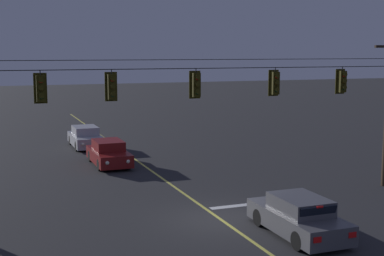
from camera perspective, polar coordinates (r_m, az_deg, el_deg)
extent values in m
plane|color=#28282B|center=(21.08, 3.04, -9.52)|extent=(180.00, 180.00, 0.00)
cube|color=#D1C64C|center=(28.40, -3.61, -4.93)|extent=(0.14, 60.00, 0.01)
cube|color=silver|center=(23.15, 5.87, -7.94)|extent=(3.40, 0.36, 0.01)
cylinder|color=black|center=(22.04, 0.93, 6.25)|extent=(18.88, 0.03, 0.03)
cylinder|color=black|center=(22.03, 0.93, 7.15)|extent=(18.88, 0.02, 0.02)
cylinder|color=black|center=(20.56, -15.57, 5.58)|extent=(0.04, 0.04, 0.18)
cube|color=#332D0A|center=(20.58, -15.51, 4.00)|extent=(0.32, 0.26, 0.96)
cube|color=#332D0A|center=(20.73, -15.55, 4.02)|extent=(0.48, 0.03, 1.12)
sphere|color=red|center=(20.41, -15.50, 4.78)|extent=(0.17, 0.17, 0.17)
cylinder|color=#332D0A|center=(20.37, -15.49, 4.89)|extent=(0.20, 0.10, 0.20)
sphere|color=#3D280A|center=(20.43, -15.47, 3.97)|extent=(0.17, 0.17, 0.17)
cylinder|color=#332D0A|center=(20.38, -15.46, 4.08)|extent=(0.20, 0.10, 0.20)
sphere|color=black|center=(20.45, -15.44, 3.17)|extent=(0.17, 0.17, 0.17)
cylinder|color=#332D0A|center=(20.40, -15.43, 3.28)|extent=(0.20, 0.10, 0.20)
cylinder|color=black|center=(20.96, -8.40, 5.83)|extent=(0.04, 0.04, 0.18)
cube|color=#332D0A|center=(20.99, -8.37, 4.27)|extent=(0.32, 0.26, 0.96)
cube|color=#332D0A|center=(21.13, -8.46, 4.30)|extent=(0.48, 0.03, 1.12)
sphere|color=red|center=(20.82, -8.29, 5.04)|extent=(0.17, 0.17, 0.17)
cylinder|color=#332D0A|center=(20.78, -8.27, 5.15)|extent=(0.20, 0.10, 0.20)
sphere|color=#3D280A|center=(20.84, -8.27, 4.25)|extent=(0.17, 0.17, 0.17)
cylinder|color=#332D0A|center=(20.79, -8.25, 4.36)|extent=(0.20, 0.10, 0.20)
sphere|color=black|center=(20.86, -8.26, 3.46)|extent=(0.17, 0.17, 0.17)
cylinder|color=#332D0A|center=(20.81, -8.24, 3.57)|extent=(0.20, 0.10, 0.20)
cylinder|color=black|center=(21.96, 0.42, 6.01)|extent=(0.04, 0.04, 0.18)
cube|color=#332D0A|center=(21.99, 0.42, 4.52)|extent=(0.32, 0.26, 0.96)
cube|color=#332D0A|center=(22.13, 0.28, 4.54)|extent=(0.48, 0.03, 1.12)
sphere|color=red|center=(21.83, 0.57, 5.25)|extent=(0.17, 0.17, 0.17)
cylinder|color=#332D0A|center=(21.79, 0.61, 5.36)|extent=(0.20, 0.10, 0.20)
sphere|color=#3D280A|center=(21.84, 0.57, 4.50)|extent=(0.17, 0.17, 0.17)
cylinder|color=#332D0A|center=(21.80, 0.61, 4.60)|extent=(0.20, 0.10, 0.20)
sphere|color=black|center=(21.86, 0.57, 3.74)|extent=(0.17, 0.17, 0.17)
cylinder|color=#332D0A|center=(21.82, 0.61, 3.85)|extent=(0.20, 0.10, 0.20)
cylinder|color=black|center=(23.52, 8.69, 6.04)|extent=(0.04, 0.04, 0.18)
cube|color=#332D0A|center=(23.54, 8.66, 4.66)|extent=(0.32, 0.26, 0.96)
cube|color=#332D0A|center=(23.67, 8.48, 4.68)|extent=(0.48, 0.03, 1.12)
sphere|color=red|center=(23.39, 8.86, 5.34)|extent=(0.17, 0.17, 0.17)
cylinder|color=#332D0A|center=(23.35, 8.92, 5.44)|extent=(0.20, 0.10, 0.20)
sphere|color=#3D280A|center=(23.40, 8.85, 4.63)|extent=(0.17, 0.17, 0.17)
cylinder|color=#332D0A|center=(23.37, 8.90, 4.73)|extent=(0.20, 0.10, 0.20)
sphere|color=black|center=(23.42, 8.83, 3.93)|extent=(0.17, 0.17, 0.17)
cylinder|color=#332D0A|center=(23.38, 8.89, 4.03)|extent=(0.20, 0.10, 0.20)
cylinder|color=black|center=(25.37, 15.43, 5.98)|extent=(0.04, 0.04, 0.18)
cube|color=#332D0A|center=(25.39, 15.38, 4.70)|extent=(0.32, 0.26, 0.96)
cube|color=#332D0A|center=(25.51, 15.19, 4.72)|extent=(0.48, 0.03, 1.12)
sphere|color=red|center=(25.25, 15.62, 5.33)|extent=(0.17, 0.17, 0.17)
cylinder|color=#332D0A|center=(25.21, 15.67, 5.42)|extent=(0.20, 0.10, 0.20)
sphere|color=#3D280A|center=(25.26, 15.59, 4.67)|extent=(0.17, 0.17, 0.17)
cylinder|color=#332D0A|center=(25.23, 15.65, 4.76)|extent=(0.20, 0.10, 0.20)
sphere|color=black|center=(25.28, 15.57, 4.02)|extent=(0.17, 0.17, 0.17)
cylinder|color=#332D0A|center=(25.24, 15.63, 4.11)|extent=(0.20, 0.10, 0.20)
cube|color=#4C4C51|center=(19.59, 10.99, -9.47)|extent=(1.80, 4.30, 0.68)
cube|color=#4C4C51|center=(19.32, 11.22, -7.84)|extent=(1.51, 2.15, 0.54)
cube|color=black|center=(20.09, 9.80, -7.19)|extent=(1.40, 0.21, 0.48)
cube|color=black|center=(18.47, 12.99, -8.63)|extent=(1.37, 0.18, 0.46)
cylinder|color=black|center=(20.37, 7.05, -9.26)|extent=(0.22, 0.64, 0.64)
cylinder|color=black|center=(21.13, 10.90, -8.71)|extent=(0.22, 0.64, 0.64)
cylinder|color=black|center=(18.18, 11.06, -11.49)|extent=(0.22, 0.64, 0.64)
cylinder|color=black|center=(19.03, 15.19, -10.73)|extent=(0.22, 0.64, 0.64)
cube|color=red|center=(17.50, 12.96, -11.32)|extent=(0.28, 0.03, 0.18)
cube|color=red|center=(18.23, 16.41, -10.66)|extent=(0.28, 0.03, 0.18)
cube|color=red|center=(18.32, 13.20, -8.03)|extent=(0.24, 0.04, 0.06)
cube|color=maroon|center=(31.14, -8.66, -2.91)|extent=(1.80, 4.30, 0.68)
cube|color=maroon|center=(31.14, -8.73, -1.77)|extent=(1.51, 2.15, 0.54)
cube|color=black|center=(30.24, -8.36, -2.05)|extent=(1.40, 0.21, 0.48)
cube|color=black|center=(32.17, -9.13, -1.47)|extent=(1.37, 0.18, 0.46)
cylinder|color=black|center=(30.07, -6.64, -3.62)|extent=(0.22, 0.64, 0.64)
cylinder|color=black|center=(29.74, -9.60, -3.81)|extent=(0.22, 0.64, 0.64)
cylinder|color=black|center=(32.62, -7.79, -2.74)|extent=(0.22, 0.64, 0.64)
cylinder|color=black|center=(32.31, -10.53, -2.90)|extent=(0.22, 0.64, 0.64)
sphere|color=white|center=(29.17, -6.68, -3.49)|extent=(0.20, 0.20, 0.20)
sphere|color=white|center=(28.93, -8.83, -3.63)|extent=(0.20, 0.20, 0.20)
cube|color=#A5A5AD|center=(37.20, -11.03, -1.20)|extent=(1.80, 4.30, 0.68)
cube|color=#A5A5AD|center=(37.23, -11.08, -0.24)|extent=(1.51, 2.15, 0.54)
cube|color=black|center=(36.32, -10.83, -0.44)|extent=(1.40, 0.21, 0.48)
cube|color=black|center=(38.27, -11.36, -0.03)|extent=(1.37, 0.18, 0.46)
cylinder|color=black|center=(36.08, -9.41, -1.74)|extent=(0.22, 0.64, 0.64)
cylinder|color=black|center=(35.81, -11.90, -1.88)|extent=(0.22, 0.64, 0.64)
cylinder|color=black|center=(38.67, -10.21, -1.11)|extent=(0.22, 0.64, 0.64)
cylinder|color=black|center=(38.41, -12.53, -1.24)|extent=(0.22, 0.64, 0.64)
sphere|color=white|center=(35.19, -9.52, -1.58)|extent=(0.20, 0.20, 0.20)
sphere|color=white|center=(34.99, -11.31, -1.68)|extent=(0.20, 0.20, 0.20)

